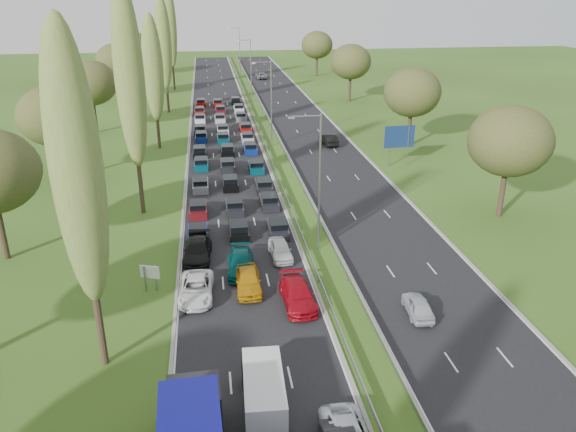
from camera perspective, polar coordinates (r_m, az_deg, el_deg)
ground at (r=83.96m, az=-1.82°, el=7.51°), size 260.00×260.00×0.00m
near_carriageway at (r=85.93m, az=-6.53°, el=7.72°), size 10.50×215.00×0.04m
far_carriageway at (r=87.33m, az=2.44°, el=8.08°), size 10.50×215.00×0.04m
central_reservation at (r=86.23m, az=-2.01°, el=8.28°), size 2.36×215.00×0.32m
lamp_columns at (r=80.69m, az=-1.70°, el=11.28°), size 0.18×140.18×12.00m
poplar_row at (r=69.81m, az=-14.36°, el=14.21°), size 2.80×127.80×22.44m
woodland_left at (r=67.12m, az=-23.44°, el=8.69°), size 8.00×166.00×11.10m
woodland_right at (r=74.41m, az=14.72°, el=10.96°), size 8.00×153.00×11.10m
traffic_queue_fill at (r=81.09m, az=-6.43°, el=7.17°), size 9.10×67.71×0.80m
near_car_2 at (r=42.22m, az=-9.30°, el=-7.27°), size 2.68×5.38×1.46m
near_car_3 at (r=47.87m, az=-9.18°, el=-3.45°), size 2.64×5.66×1.60m
near_car_7 at (r=45.41m, az=-4.82°, el=-4.80°), size 2.42×5.23×1.48m
near_car_8 at (r=42.71m, az=-4.06°, el=-6.53°), size 1.90×4.71×1.61m
near_car_11 at (r=40.83m, az=1.00°, el=-7.98°), size 2.40×5.42×1.55m
near_car_12 at (r=47.55m, az=-0.78°, el=-3.43°), size 1.90×4.30×1.44m
far_car_0 at (r=40.72m, az=13.08°, el=-8.87°), size 1.88×4.05×1.34m
far_car_1 at (r=82.43m, az=4.16°, el=7.77°), size 2.05×4.94×1.59m
far_car_2 at (r=145.00m, az=-2.74°, el=14.06°), size 2.59×5.42×1.49m
white_van_rear at (r=31.85m, az=-2.53°, el=-17.20°), size 2.13×5.42×2.18m
info_sign at (r=43.48m, az=-13.84°, el=-5.81°), size 1.45×0.59×2.10m
direction_sign at (r=73.01m, az=11.25°, el=7.73°), size 4.00×0.36×5.20m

